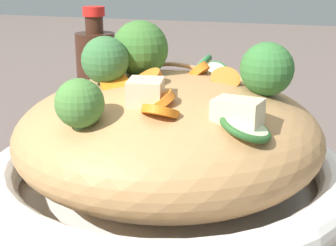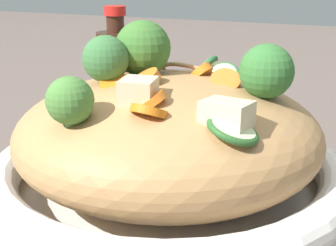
# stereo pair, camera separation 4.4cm
# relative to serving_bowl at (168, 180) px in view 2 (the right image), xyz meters

# --- Properties ---
(ground_plane) EXTENTS (3.00, 3.00, 0.00)m
(ground_plane) POSITION_rel_serving_bowl_xyz_m (0.00, 0.00, -0.03)
(ground_plane) COLOR brown
(serving_bowl) EXTENTS (0.33, 0.33, 0.05)m
(serving_bowl) POSITION_rel_serving_bowl_xyz_m (0.00, 0.00, 0.00)
(serving_bowl) COLOR white
(serving_bowl) RESTS_ON ground_plane
(noodle_heap) EXTENTS (0.27, 0.27, 0.11)m
(noodle_heap) POSITION_rel_serving_bowl_xyz_m (-0.00, 0.00, 0.04)
(noodle_heap) COLOR #AB7D4D
(noodle_heap) RESTS_ON serving_bowl
(broccoli_florets) EXTENTS (0.16, 0.19, 0.07)m
(broccoli_florets) POSITION_rel_serving_bowl_xyz_m (0.01, -0.00, 0.11)
(broccoli_florets) COLOR #8FB276
(broccoli_florets) RESTS_ON serving_bowl
(carrot_coins) EXTENTS (0.14, 0.12, 0.03)m
(carrot_coins) POSITION_rel_serving_bowl_xyz_m (0.03, 0.01, 0.09)
(carrot_coins) COLOR orange
(carrot_coins) RESTS_ON serving_bowl
(zucchini_slices) EXTENTS (0.22, 0.10, 0.05)m
(zucchini_slices) POSITION_rel_serving_bowl_xyz_m (-0.03, 0.04, 0.08)
(zucchini_slices) COLOR beige
(zucchini_slices) RESTS_ON serving_bowl
(chicken_chunks) EXTENTS (0.14, 0.10, 0.03)m
(chicken_chunks) POSITION_rel_serving_bowl_xyz_m (0.03, 0.05, 0.09)
(chicken_chunks) COLOR beige
(chicken_chunks) RESTS_ON serving_bowl
(soy_sauce_bottle) EXTENTS (0.05, 0.05, 0.16)m
(soy_sauce_bottle) POSITION_rel_serving_bowl_xyz_m (-0.22, -0.17, 0.04)
(soy_sauce_bottle) COLOR #381E14
(soy_sauce_bottle) RESTS_ON ground_plane
(chopsticks_pair) EXTENTS (0.03, 0.22, 0.01)m
(chopsticks_pair) POSITION_rel_serving_bowl_xyz_m (-0.36, -0.04, -0.02)
(chopsticks_pair) COLOR red
(chopsticks_pair) RESTS_ON ground_plane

